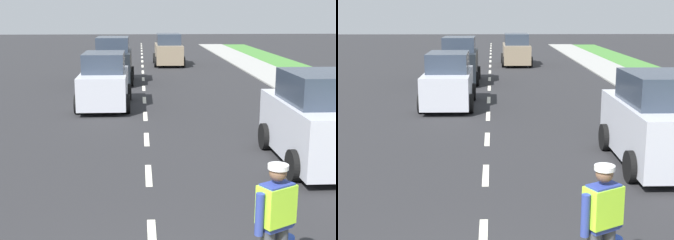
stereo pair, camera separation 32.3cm
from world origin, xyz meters
TOP-DOWN VIEW (x-y plane):
  - ground_plane at (0.00, 21.00)m, footprint 96.00×96.00m
  - lane_center_line at (0.00, 25.20)m, footprint 0.14×46.40m
  - road_worker at (1.56, 1.33)m, footprint 0.64×0.60m
  - car_oncoming_lead at (-1.48, 13.50)m, footprint 1.93×3.94m
  - car_outgoing_far at (1.71, 27.27)m, footprint 1.95×4.04m
  - car_oncoming_second at (-1.48, 19.57)m, footprint 2.00×3.80m
  - car_parked_curbside at (4.01, 6.37)m, footprint 2.10×3.86m

SIDE VIEW (x-z plane):
  - ground_plane at x=0.00m, z-range 0.00..0.00m
  - lane_center_line at x=0.00m, z-range 0.00..0.01m
  - road_worker at x=1.56m, z-range 0.10..1.77m
  - car_oncoming_lead at x=-1.48m, z-range -0.07..1.94m
  - car_outgoing_far at x=1.71m, z-range -0.07..1.98m
  - car_parked_curbside at x=4.01m, z-range -0.08..2.09m
  - car_oncoming_second at x=-1.48m, z-range -0.08..2.18m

